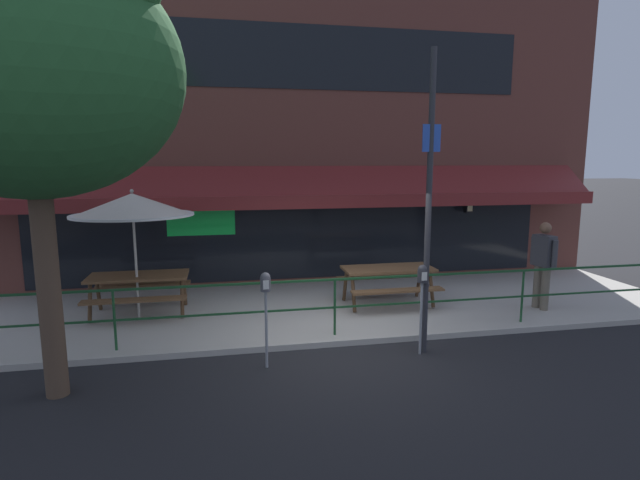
% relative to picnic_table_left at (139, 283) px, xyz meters
% --- Properties ---
extents(ground_plane, '(120.00, 120.00, 0.00)m').
position_rel_picnic_table_left_xyz_m(ground_plane, '(3.36, -2.11, -0.71)').
color(ground_plane, black).
extents(patio_deck, '(15.00, 4.00, 0.10)m').
position_rel_picnic_table_left_xyz_m(patio_deck, '(3.36, -0.11, -0.66)').
color(patio_deck, '#ADA89E').
rests_on(patio_deck, ground).
extents(restaurant_building, '(15.00, 1.60, 7.50)m').
position_rel_picnic_table_left_xyz_m(restaurant_building, '(3.36, 2.12, 3.02)').
color(restaurant_building, brown).
rests_on(restaurant_building, ground).
extents(patio_railing, '(13.84, 0.04, 0.97)m').
position_rel_picnic_table_left_xyz_m(patio_railing, '(3.36, -1.81, 0.09)').
color(patio_railing, '#194723').
rests_on(patio_railing, patio_deck).
extents(picnic_table_left, '(1.80, 1.42, 0.76)m').
position_rel_picnic_table_left_xyz_m(picnic_table_left, '(0.00, 0.00, 0.00)').
color(picnic_table_left, brown).
rests_on(picnic_table_left, patio_deck).
extents(picnic_table_centre, '(1.80, 1.42, 0.76)m').
position_rel_picnic_table_left_xyz_m(picnic_table_centre, '(4.80, -0.30, 0.00)').
color(picnic_table_centre, brown).
rests_on(picnic_table_centre, patio_deck).
extents(patio_umbrella_left, '(2.14, 2.14, 2.38)m').
position_rel_picnic_table_left_xyz_m(patio_umbrella_left, '(0.00, -0.16, 1.47)').
color(patio_umbrella_left, '#B7B2A8').
rests_on(patio_umbrella_left, patio_deck).
extents(pedestrian_walking, '(0.32, 0.61, 1.71)m').
position_rel_picnic_table_left_xyz_m(pedestrian_walking, '(7.65, -1.15, 0.35)').
color(pedestrian_walking, '#665B4C').
rests_on(pedestrian_walking, patio_deck).
extents(parking_meter_near, '(0.15, 0.16, 1.42)m').
position_rel_picnic_table_left_xyz_m(parking_meter_near, '(2.15, -2.68, 0.44)').
color(parking_meter_near, gray).
rests_on(parking_meter_near, ground).
extents(parking_meter_far, '(0.15, 0.16, 1.42)m').
position_rel_picnic_table_left_xyz_m(parking_meter_far, '(4.54, -2.63, 0.44)').
color(parking_meter_far, gray).
rests_on(parking_meter_far, ground).
extents(street_sign_pole, '(0.28, 0.09, 4.60)m').
position_rel_picnic_table_left_xyz_m(street_sign_pole, '(4.63, -2.56, 1.65)').
color(street_sign_pole, '#2D2D33').
rests_on(street_sign_pole, ground).
extents(street_tree_curbside, '(3.55, 3.20, 6.08)m').
position_rel_picnic_table_left_xyz_m(street_tree_curbside, '(-0.48, -3.07, 3.52)').
color(street_tree_curbside, brown).
rests_on(street_tree_curbside, ground).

